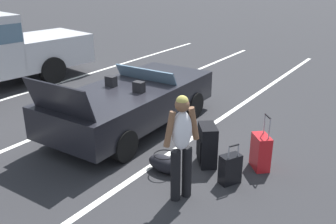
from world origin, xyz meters
TOP-DOWN VIEW (x-y plane):
  - ground_plane at (0.00, 0.00)m, footprint 80.00×80.00m
  - lot_line_near at (0.00, -1.38)m, footprint 18.00×0.12m
  - lot_line_mid at (0.00, 1.32)m, footprint 18.00×0.12m
  - lot_line_far at (0.00, 4.02)m, footprint 18.00×0.12m
  - convertible_car at (0.20, 0.00)m, footprint 4.19×1.91m
  - suitcase_large_black at (-0.50, -2.14)m, footprint 0.55×0.52m
  - suitcase_medium_bright at (-0.11, -2.98)m, footprint 0.46×0.45m
  - suitcase_small_carryon at (-0.85, -2.76)m, footprint 0.39×0.33m
  - duffel_bag at (-1.16, -1.68)m, footprint 0.38×0.65m
  - traveler_person at (-1.65, -2.33)m, footprint 0.58×0.33m

SIDE VIEW (x-z plane):
  - ground_plane at x=0.00m, z-range 0.00..0.00m
  - lot_line_near at x=0.00m, z-range 0.00..0.00m
  - lot_line_mid at x=0.00m, z-range 0.00..0.00m
  - lot_line_far at x=0.00m, z-range 0.00..0.00m
  - duffel_bag at x=-1.16m, z-range -0.01..0.33m
  - suitcase_small_carryon at x=-0.85m, z-range -0.10..0.61m
  - suitcase_medium_bright at x=-0.11m, z-range -0.18..0.81m
  - suitcase_large_black at x=-0.50m, z-range 0.00..0.74m
  - convertible_car at x=0.20m, z-range -0.17..1.36m
  - traveler_person at x=-1.65m, z-range 0.10..1.76m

